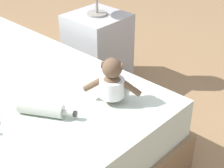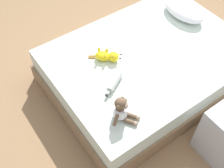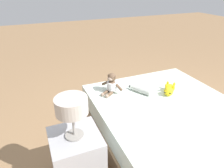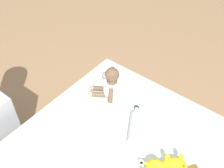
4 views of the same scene
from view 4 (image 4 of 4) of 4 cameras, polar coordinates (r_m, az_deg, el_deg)
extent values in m
ellipsoid|color=brown|center=(1.85, 0.00, -0.56)|extent=(0.14, 0.15, 0.15)
cylinder|color=white|center=(1.85, 0.00, -0.45)|extent=(0.17, 0.17, 0.09)
sphere|color=brown|center=(1.78, 0.00, 2.00)|extent=(0.10, 0.10, 0.10)
ellipsoid|color=gray|center=(1.78, -1.31, 1.91)|extent=(0.07, 0.08, 0.04)
sphere|color=black|center=(1.76, -1.30, 1.90)|extent=(0.01, 0.01, 0.01)
sphere|color=black|center=(1.79, -1.17, 2.67)|extent=(0.01, 0.01, 0.01)
cylinder|color=brown|center=(1.73, -0.15, 1.29)|extent=(0.03, 0.02, 0.03)
cylinder|color=brown|center=(1.80, 0.14, 3.25)|extent=(0.03, 0.02, 0.03)
cylinder|color=brown|center=(1.78, -0.30, -2.48)|extent=(0.08, 0.10, 0.08)
cylinder|color=brown|center=(1.91, 0.28, 1.66)|extent=(0.08, 0.10, 0.08)
cylinder|color=brown|center=(1.88, -2.97, -2.24)|extent=(0.10, 0.08, 0.04)
cylinder|color=brown|center=(1.92, -2.73, -0.95)|extent=(0.10, 0.08, 0.04)
sphere|color=gray|center=(1.89, -4.48, -2.13)|extent=(0.04, 0.04, 0.04)
sphere|color=gray|center=(1.93, -4.21, -0.85)|extent=(0.04, 0.04, 0.04)
ellipsoid|color=yellow|center=(1.56, 12.89, -16.79)|extent=(0.18, 0.18, 0.08)
sphere|color=yellow|center=(1.53, 9.09, -17.16)|extent=(0.10, 0.10, 0.10)
cone|color=yellow|center=(1.52, 7.29, -16.26)|extent=(0.07, 0.06, 0.05)
sphere|color=black|center=(1.51, 6.23, -16.23)|extent=(0.02, 0.02, 0.02)
sphere|color=red|center=(1.52, 8.97, -15.68)|extent=(0.02, 0.02, 0.02)
ellipsoid|color=yellow|center=(1.54, 11.61, -14.91)|extent=(0.04, 0.04, 0.05)
ellipsoid|color=yellow|center=(1.55, 14.40, -14.66)|extent=(0.04, 0.04, 0.05)
cylinder|color=#B7BCB2|center=(1.68, 4.70, -9.18)|extent=(0.16, 0.22, 0.06)
cylinder|color=#B7BCB2|center=(1.76, 5.12, -5.76)|extent=(0.05, 0.06, 0.02)
cylinder|color=black|center=(1.78, 5.22, -4.98)|extent=(0.03, 0.03, 0.03)
camera|label=1|loc=(2.08, 47.54, 19.69)|focal=57.02mm
camera|label=2|loc=(2.64, -11.84, 57.30)|focal=45.47mm
camera|label=3|loc=(1.86, -78.08, 2.03)|focal=32.51mm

